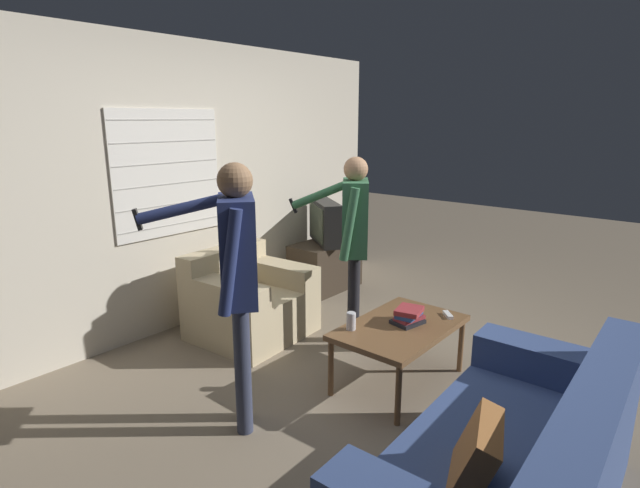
# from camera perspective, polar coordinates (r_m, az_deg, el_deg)

# --- Properties ---
(ground_plane) EXTENTS (16.00, 16.00, 0.00)m
(ground_plane) POSITION_cam_1_polar(r_m,az_deg,el_deg) (3.71, 5.40, -16.30)
(ground_plane) COLOR #7F705B
(wall_back) EXTENTS (5.20, 0.08, 2.55)m
(wall_back) POSITION_cam_1_polar(r_m,az_deg,el_deg) (4.69, -15.18, 6.35)
(wall_back) COLOR beige
(wall_back) RESTS_ON ground_plane
(couch_blue) EXTENTS (1.79, 0.90, 0.84)m
(couch_blue) POSITION_cam_1_polar(r_m,az_deg,el_deg) (2.63, 21.34, -23.36)
(couch_blue) COLOR #384C7F
(couch_blue) RESTS_ON ground_plane
(armchair_beige) EXTENTS (0.97, 0.92, 0.75)m
(armchair_beige) POSITION_cam_1_polar(r_m,az_deg,el_deg) (4.49, -8.23, -6.48)
(armchair_beige) COLOR #C6B289
(armchair_beige) RESTS_ON ground_plane
(coffee_table) EXTENTS (0.98, 0.62, 0.45)m
(coffee_table) POSITION_cam_1_polar(r_m,az_deg,el_deg) (3.65, 9.12, -9.72)
(coffee_table) COLOR brown
(coffee_table) RESTS_ON ground_plane
(tv_stand) EXTENTS (0.80, 0.45, 0.54)m
(tv_stand) POSITION_cam_1_polar(r_m,az_deg,el_deg) (5.60, 0.60, -2.51)
(tv_stand) COLOR #33281E
(tv_stand) RESTS_ON ground_plane
(tv) EXTENTS (0.56, 0.67, 0.46)m
(tv) POSITION_cam_1_polar(r_m,az_deg,el_deg) (5.47, 0.59, 2.52)
(tv) COLOR black
(tv) RESTS_ON tv_stand
(person_left_standing) EXTENTS (0.54, 0.79, 1.64)m
(person_left_standing) POSITION_cam_1_polar(r_m,az_deg,el_deg) (2.94, -9.56, -2.59)
(person_left_standing) COLOR #33384C
(person_left_standing) RESTS_ON ground_plane
(person_right_standing) EXTENTS (0.50, 0.80, 1.59)m
(person_right_standing) POSITION_cam_1_polar(r_m,az_deg,el_deg) (4.05, 3.83, 1.63)
(person_right_standing) COLOR black
(person_right_standing) RESTS_ON ground_plane
(book_stack) EXTENTS (0.25, 0.21, 0.12)m
(book_stack) POSITION_cam_1_polar(r_m,az_deg,el_deg) (3.65, 10.10, -8.08)
(book_stack) COLOR black
(book_stack) RESTS_ON coffee_table
(soda_can) EXTENTS (0.07, 0.07, 0.13)m
(soda_can) POSITION_cam_1_polar(r_m,az_deg,el_deg) (3.50, 3.57, -8.77)
(soda_can) COLOR silver
(soda_can) RESTS_ON coffee_table
(spare_remote) EXTENTS (0.12, 0.12, 0.02)m
(spare_remote) POSITION_cam_1_polar(r_m,az_deg,el_deg) (3.85, 14.41, -7.84)
(spare_remote) COLOR white
(spare_remote) RESTS_ON coffee_table
(floor_fan) EXTENTS (0.35, 0.20, 0.44)m
(floor_fan) POSITION_cam_1_polar(r_m,az_deg,el_deg) (5.08, -3.41, -4.88)
(floor_fan) COLOR #A8A8AD
(floor_fan) RESTS_ON ground_plane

